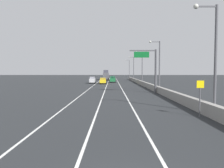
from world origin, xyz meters
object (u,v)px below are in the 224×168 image
at_px(car_yellow_0, 103,81).
at_px(speed_advisory_sign, 200,96).
at_px(lamp_post_right_fifth, 129,68).
at_px(box_truck, 106,75).
at_px(lamp_post_right_fourth, 133,67).
at_px(overhead_sign_gantry, 151,66).
at_px(lamp_post_right_third, 141,65).
at_px(lamp_post_right_second, 158,62).
at_px(car_silver_2, 92,80).
at_px(car_green_1, 112,79).
at_px(car_black_3, 112,78).
at_px(lamp_post_right_near, 212,51).

bearing_deg(car_yellow_0, speed_advisory_sign, -78.60).
xyz_separation_m(lamp_post_right_fifth, box_truck, (-11.03, -16.25, -3.54)).
bearing_deg(lamp_post_right_fourth, box_truck, 146.35).
xyz_separation_m(speed_advisory_sign, car_yellow_0, (-9.97, 49.46, -0.83)).
xyz_separation_m(overhead_sign_gantry, box_truck, (-9.42, 58.68, -2.76)).
xyz_separation_m(lamp_post_right_third, lamp_post_right_fourth, (-0.25, 23.57, 0.00)).
distance_m(lamp_post_right_second, lamp_post_right_fifth, 70.72).
xyz_separation_m(speed_advisory_sign, lamp_post_right_third, (1.39, 48.40, 3.75)).
bearing_deg(car_silver_2, car_green_1, 43.14).
xyz_separation_m(lamp_post_right_third, car_yellow_0, (-11.36, 1.06, -4.58)).
height_order(speed_advisory_sign, car_black_3, speed_advisory_sign).
height_order(car_green_1, car_black_3, car_green_1).
distance_m(lamp_post_right_fourth, car_silver_2, 24.92).
bearing_deg(lamp_post_right_near, car_silver_2, 106.24).
height_order(overhead_sign_gantry, car_yellow_0, overhead_sign_gantry).
bearing_deg(lamp_post_right_second, overhead_sign_gantry, -115.27).
height_order(lamp_post_right_near, car_green_1, lamp_post_right_near).
height_order(speed_advisory_sign, car_silver_2, speed_advisory_sign).
distance_m(lamp_post_right_near, car_silver_2, 53.22).
xyz_separation_m(car_green_1, car_black_3, (-0.06, 14.51, -0.09)).
xyz_separation_m(overhead_sign_gantry, car_green_1, (-6.59, 37.46, -3.67)).
bearing_deg(car_green_1, car_silver_2, -136.86).
height_order(lamp_post_right_fourth, car_black_3, lamp_post_right_fourth).
height_order(lamp_post_right_fifth, car_silver_2, lamp_post_right_fifth).
bearing_deg(car_green_1, lamp_post_right_third, -48.99).
xyz_separation_m(overhead_sign_gantry, car_black_3, (-6.65, 51.98, -3.76)).
bearing_deg(lamp_post_right_fifth, speed_advisory_sign, -90.70).
bearing_deg(lamp_post_right_second, car_green_1, 104.46).
relative_size(lamp_post_right_fifth, car_black_3, 2.04).
bearing_deg(speed_advisory_sign, box_truck, 97.09).
distance_m(speed_advisory_sign, car_black_3, 72.94).
relative_size(lamp_post_right_near, lamp_post_right_third, 1.00).
bearing_deg(car_black_3, overhead_sign_gantry, -82.71).
bearing_deg(lamp_post_right_third, overhead_sign_gantry, -93.76).
distance_m(car_green_1, box_truck, 21.42).
xyz_separation_m(overhead_sign_gantry, car_yellow_0, (-9.53, 28.84, -3.80)).
xyz_separation_m(lamp_post_right_fourth, car_silver_2, (-14.46, -19.80, -4.49)).
bearing_deg(speed_advisory_sign, car_silver_2, 104.33).
xyz_separation_m(lamp_post_right_second, car_yellow_0, (-11.52, 24.63, -4.58)).
height_order(speed_advisory_sign, car_yellow_0, speed_advisory_sign).
distance_m(lamp_post_right_second, lamp_post_right_fourth, 47.15).
bearing_deg(box_truck, car_black_3, -67.49).
distance_m(lamp_post_right_near, car_black_3, 71.99).
xyz_separation_m(lamp_post_right_fifth, car_black_3, (-8.26, -22.95, -4.54)).
bearing_deg(lamp_post_right_near, speed_advisory_sign, -140.14).
relative_size(lamp_post_right_near, lamp_post_right_fourth, 1.00).
height_order(lamp_post_right_third, box_truck, lamp_post_right_third).
relative_size(lamp_post_right_third, car_green_1, 2.13).
xyz_separation_m(speed_advisory_sign, lamp_post_right_near, (1.50, 1.26, 3.75)).
xyz_separation_m(overhead_sign_gantry, lamp_post_right_third, (1.83, 27.79, 0.78)).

